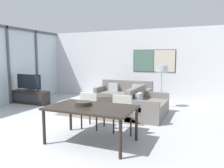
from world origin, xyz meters
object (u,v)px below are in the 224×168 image
Objects in this scene: sofa_side at (146,107)px; dining_table at (91,110)px; television at (29,83)px; fruit_bowl at (83,103)px; dining_chair_left at (91,107)px; floor_lamp at (162,72)px; tv_console at (29,97)px; coffee_table at (108,103)px; sofa_main at (124,96)px; dining_chair_centre at (124,111)px.

dining_table is (-0.50, -2.33, 0.38)m from sofa_side.
television is 4.37m from fruit_bowl.
fruit_bowl is at bearing 163.06° from sofa_side.
floor_lamp is at bearing 68.66° from dining_chair_left.
tv_console reaches higher than coffee_table.
coffee_table is 0.61× the size of dining_table.
fruit_bowl is at bearing -78.06° from coffee_table.
television is 4.75m from floor_lamp.
dining_table is 5.15× the size of fruit_bowl.
sofa_side is at bearing 59.67° from dining_chair_left.
sofa_main reaches higher than tv_console.
fruit_bowl is at bearing -32.54° from television.
coffee_table is at bearing 92.67° from sofa_side.
fruit_bowl is (-0.61, -0.72, 0.26)m from dining_chair_centre.
coffee_table is 0.73× the size of floor_lamp.
coffee_table is at bearing -90.00° from sofa_main.
dining_chair_left reaches higher than sofa_side.
sofa_side reaches higher than dining_table.
sofa_side is 1.59m from dining_chair_centre.
television is at bearing 147.46° from fruit_bowl.
dining_table is at bearing 167.83° from sofa_side.
dining_chair_left is 1.00× the size of dining_chair_centre.
dining_chair_centre is at bearing -0.50° from dining_chair_left.
fruit_bowl reaches higher than tv_console.
floor_lamp is (4.57, 1.22, 0.98)m from tv_console.
dining_chair_left is 2.66× the size of fruit_bowl.
television reaches higher than dining_chair_centre.
sofa_side is 1.84× the size of dining_chair_centre.
television is (0.00, 0.00, 0.53)m from tv_console.
tv_console is at bearing 154.96° from dining_chair_left.
sofa_side is 1.55× the size of coffee_table.
dining_table is at bearing -31.58° from tv_console.
tv_console is at bearing -90.00° from television.
fruit_bowl is (0.47, -3.69, 0.49)m from sofa_main.
fruit_bowl is at bearing -73.51° from dining_chair_left.
dining_table is 0.23m from fruit_bowl.
fruit_bowl is at bearing -130.10° from dining_chair_centre.
dining_chair_left is (-0.91, -1.56, 0.23)m from sofa_side.
tv_console is at bearing 89.25° from sofa_side.
tv_console is 0.99× the size of sofa_side.
sofa_main is 1.45m from coffee_table.
tv_console is 1.82× the size of dining_chair_centre.
fruit_bowl is at bearing -104.05° from floor_lamp.
coffee_table is at bearing 99.67° from dining_chair_left.
sofa_main is at bearing 97.30° from fruit_bowl.
floor_lamp is at bearing 14.93° from tv_console.
dining_chair_centre reaches higher than coffee_table.
floor_lamp reaches higher than tv_console.
dining_chair_left is at bearing 149.67° from sofa_side.
tv_console is 4.83m from floor_lamp.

